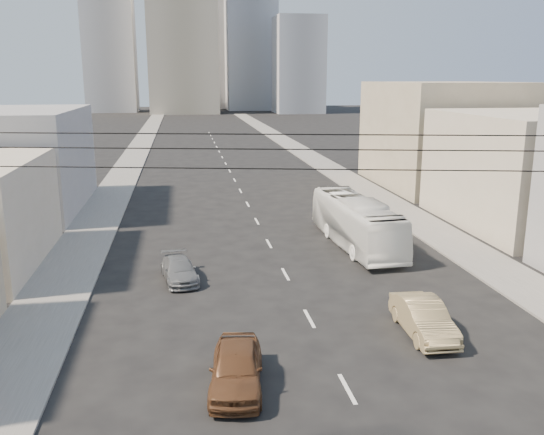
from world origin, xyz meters
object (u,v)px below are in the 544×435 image
object	(u,v)px
sedan_brown	(236,368)
sedan_grey	(179,270)
sedan_tan	(423,318)
city_bus	(356,222)

from	to	relation	value
sedan_brown	sedan_grey	world-z (taller)	sedan_brown
sedan_tan	city_bus	bearing A→B (deg)	87.24
sedan_tan	sedan_grey	distance (m)	12.94
city_bus	sedan_tan	world-z (taller)	city_bus
city_bus	sedan_tan	distance (m)	13.08
city_bus	sedan_brown	xyz separation A→B (m)	(-9.13, -16.02, -0.79)
sedan_grey	sedan_tan	bearing A→B (deg)	-48.11
city_bus	sedan_grey	size ratio (longest dim) A/B	2.76
sedan_tan	sedan_grey	world-z (taller)	sedan_tan
city_bus	sedan_grey	world-z (taller)	city_bus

